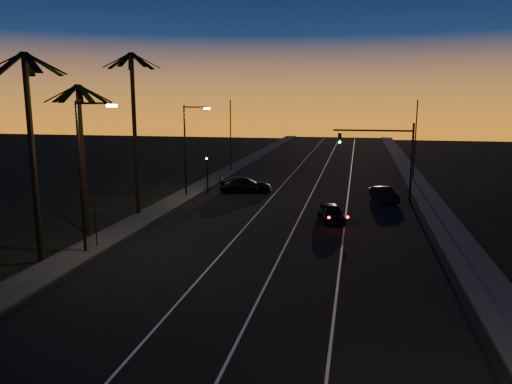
% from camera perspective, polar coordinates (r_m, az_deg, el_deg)
% --- Properties ---
extents(road, '(20.00, 170.00, 0.01)m').
position_cam_1_polar(road, '(37.44, 3.96, -3.47)').
color(road, black).
rests_on(road, ground).
extents(sidewalk_left, '(2.40, 170.00, 0.16)m').
position_cam_1_polar(sidewalk_left, '(40.39, -12.01, -2.53)').
color(sidewalk_left, '#383835').
rests_on(sidewalk_left, ground).
extents(sidewalk_right, '(2.40, 170.00, 0.16)m').
position_cam_1_polar(sidewalk_right, '(37.68, 21.13, -3.97)').
color(sidewalk_right, '#383835').
rests_on(sidewalk_right, ground).
extents(lane_stripe_left, '(0.12, 160.00, 0.01)m').
position_cam_1_polar(lane_stripe_left, '(37.93, -0.55, -3.24)').
color(lane_stripe_left, silver).
rests_on(lane_stripe_left, road).
extents(lane_stripe_mid, '(0.12, 160.00, 0.01)m').
position_cam_1_polar(lane_stripe_mid, '(37.38, 4.72, -3.49)').
color(lane_stripe_mid, silver).
rests_on(lane_stripe_mid, road).
extents(lane_stripe_right, '(0.12, 160.00, 0.01)m').
position_cam_1_polar(lane_stripe_right, '(37.14, 10.09, -3.71)').
color(lane_stripe_right, silver).
rests_on(lane_stripe_right, road).
extents(palm_near, '(4.25, 4.16, 11.53)m').
position_cam_1_polar(palm_near, '(29.67, -24.34, 5.75)').
color(palm_near, black).
rests_on(palm_near, ground).
extents(palm_mid, '(4.25, 4.16, 10.03)m').
position_cam_1_polar(palm_mid, '(35.07, -19.33, 5.36)').
color(palm_mid, black).
rests_on(palm_mid, ground).
extents(palm_far, '(4.25, 4.16, 12.53)m').
position_cam_1_polar(palm_far, '(39.81, -13.76, 8.17)').
color(palm_far, black).
rests_on(palm_far, ground).
extents(streetlight_left_near, '(2.55, 0.26, 9.00)m').
position_cam_1_polar(streetlight_left_near, '(30.47, -19.00, 2.91)').
color(streetlight_left_near, black).
rests_on(streetlight_left_near, ground).
extents(streetlight_left_far, '(2.55, 0.26, 8.50)m').
position_cam_1_polar(streetlight_left_far, '(46.80, -7.77, 5.57)').
color(streetlight_left_far, black).
rests_on(streetlight_left_far, ground).
extents(street_sign, '(0.70, 0.06, 2.60)m').
position_cam_1_polar(street_sign, '(32.03, -17.86, -3.35)').
color(street_sign, black).
rests_on(street_sign, ground).
extents(signal_mast, '(7.10, 0.41, 7.00)m').
position_cam_1_polar(signal_mast, '(46.27, 14.53, 4.92)').
color(signal_mast, black).
rests_on(signal_mast, ground).
extents(signal_post, '(0.28, 0.37, 4.20)m').
position_cam_1_polar(signal_post, '(48.54, -5.61, 3.22)').
color(signal_post, black).
rests_on(signal_post, ground).
extents(far_pole_left, '(0.14, 0.14, 9.00)m').
position_cam_1_polar(far_pole_left, '(63.17, -2.92, 6.43)').
color(far_pole_left, black).
rests_on(far_pole_left, ground).
extents(far_pole_right, '(0.14, 0.14, 9.00)m').
position_cam_1_polar(far_pole_right, '(58.53, 17.75, 5.61)').
color(far_pole_right, black).
rests_on(far_pole_right, ground).
extents(lead_car, '(2.63, 4.65, 1.34)m').
position_cam_1_polar(lead_car, '(37.84, 8.59, -2.36)').
color(lead_car, black).
rests_on(lead_car, road).
extents(right_car, '(2.65, 4.15, 1.29)m').
position_cam_1_polar(right_car, '(46.10, 14.45, -0.28)').
color(right_car, black).
rests_on(right_car, road).
extents(cross_car, '(5.52, 3.48, 1.49)m').
position_cam_1_polar(cross_car, '(49.03, -1.24, 0.82)').
color(cross_car, black).
rests_on(cross_car, road).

